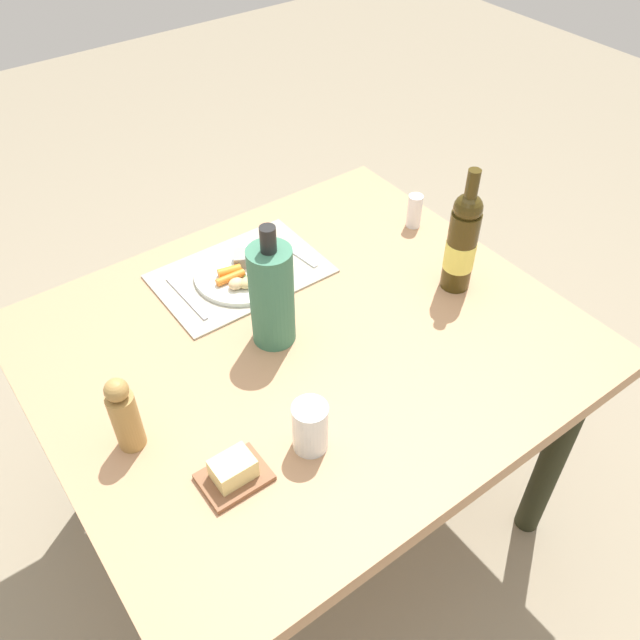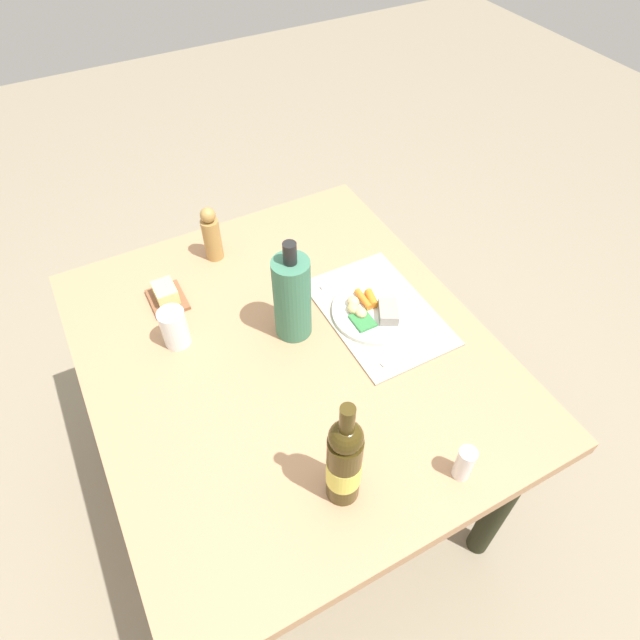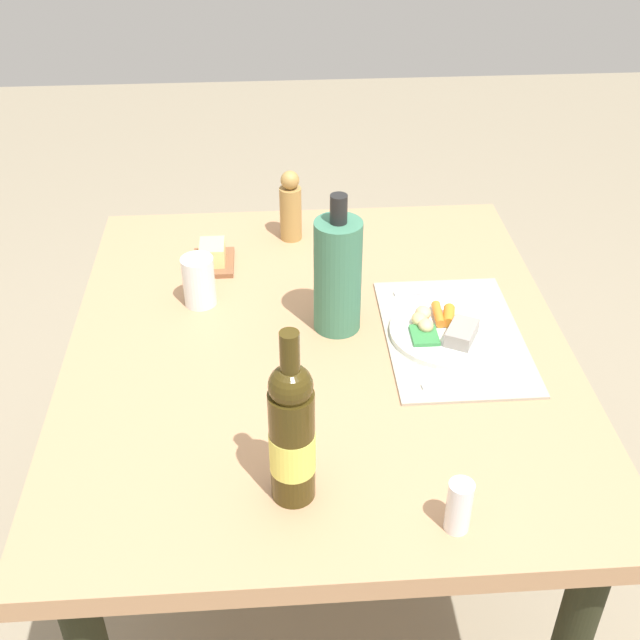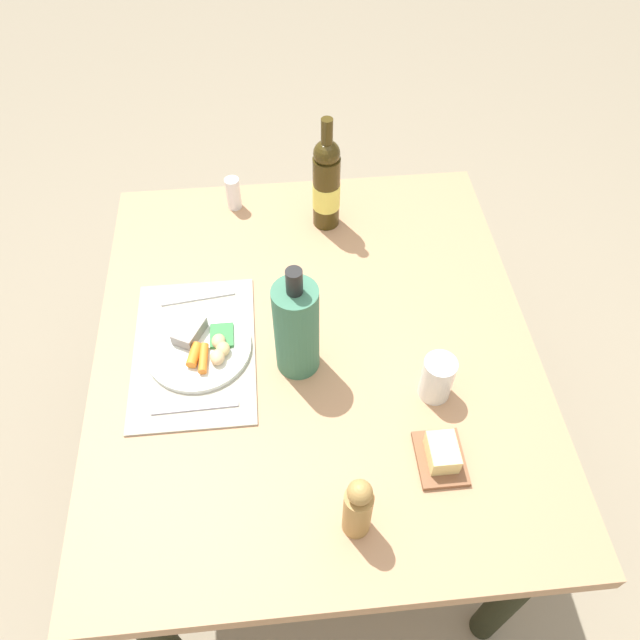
{
  "view_description": "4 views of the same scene",
  "coord_description": "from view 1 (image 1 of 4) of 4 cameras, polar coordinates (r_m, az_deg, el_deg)",
  "views": [
    {
      "loc": [
        0.62,
        0.91,
        1.87
      ],
      "look_at": [
        0.01,
        0.07,
        0.88
      ],
      "focal_mm": 36.87,
      "sensor_mm": 36.0,
      "label": 1
    },
    {
      "loc": [
        -0.87,
        0.36,
        1.93
      ],
      "look_at": [
        -0.02,
        -0.09,
        0.86
      ],
      "focal_mm": 30.51,
      "sensor_mm": 36.0,
      "label": 2
    },
    {
      "loc": [
        -1.36,
        0.09,
        1.78
      ],
      "look_at": [
        0.0,
        -0.0,
        0.82
      ],
      "focal_mm": 44.75,
      "sensor_mm": 36.0,
      "label": 3
    },
    {
      "loc": [
        0.87,
        -0.07,
        1.96
      ],
      "look_at": [
        0.02,
        0.01,
        0.87
      ],
      "focal_mm": 34.14,
      "sensor_mm": 36.0,
      "label": 4
    }
  ],
  "objects": [
    {
      "name": "placemat",
      "position": [
        1.74,
        -6.77,
        4.07
      ],
      "size": [
        0.43,
        0.29,
        0.01
      ],
      "primitive_type": "cube",
      "color": "#A59F8D",
      "rests_on": "dining_table"
    },
    {
      "name": "dining_table",
      "position": [
        1.63,
        -1.26,
        -4.0
      ],
      "size": [
        1.22,
        1.06,
        0.77
      ],
      "color": "tan",
      "rests_on": "ground_plane"
    },
    {
      "name": "fork",
      "position": [
        1.8,
        -2.41,
        6.03
      ],
      "size": [
        0.04,
        0.19,
        0.0
      ],
      "primitive_type": "cube",
      "rotation": [
        0.0,
        0.0,
        0.12
      ],
      "color": "silver",
      "rests_on": "placemat"
    },
    {
      "name": "water_tumbler",
      "position": [
        1.31,
        -0.85,
        -9.45
      ],
      "size": [
        0.07,
        0.07,
        0.12
      ],
      "color": "silver",
      "rests_on": "dining_table"
    },
    {
      "name": "wine_bottle",
      "position": [
        1.65,
        12.21,
        6.62
      ],
      "size": [
        0.08,
        0.08,
        0.34
      ],
      "color": "#3B2E0F",
      "rests_on": "dining_table"
    },
    {
      "name": "butter_dish",
      "position": [
        1.3,
        -7.51,
        -12.95
      ],
      "size": [
        0.13,
        0.1,
        0.06
      ],
      "color": "brown",
      "rests_on": "dining_table"
    },
    {
      "name": "pepper_mill",
      "position": [
        1.34,
        -16.61,
        -7.93
      ],
      "size": [
        0.06,
        0.06,
        0.19
      ],
      "color": "#A57E42",
      "rests_on": "dining_table"
    },
    {
      "name": "knife",
      "position": [
        1.68,
        -11.53,
        1.88
      ],
      "size": [
        0.02,
        0.19,
        0.0
      ],
      "primitive_type": "cube",
      "rotation": [
        0.0,
        0.0,
        0.02
      ],
      "color": "silver",
      "rests_on": "placemat"
    },
    {
      "name": "cooler_bottle",
      "position": [
        1.47,
        -4.21,
        2.19
      ],
      "size": [
        0.1,
        0.1,
        0.32
      ],
      "color": "#3B7357",
      "rests_on": "dining_table"
    },
    {
      "name": "dinner_plate",
      "position": [
        1.72,
        -6.57,
        4.18
      ],
      "size": [
        0.25,
        0.25,
        0.04
      ],
      "color": "white",
      "rests_on": "placemat"
    },
    {
      "name": "salt_shaker",
      "position": [
        1.9,
        8.2,
        9.35
      ],
      "size": [
        0.04,
        0.04,
        0.1
      ],
      "primitive_type": "cylinder",
      "color": "white",
      "rests_on": "dining_table"
    },
    {
      "name": "ground_plane",
      "position": [
        2.17,
        -0.99,
        -16.03
      ],
      "size": [
        8.0,
        8.0,
        0.0
      ],
      "primitive_type": "plane",
      "color": "gray"
    }
  ]
}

